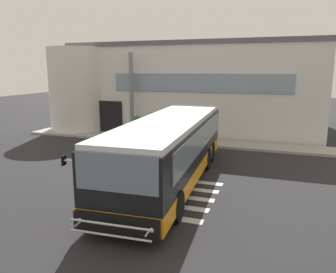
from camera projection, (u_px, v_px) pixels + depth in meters
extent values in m
cube|color=#232326|center=(150.00, 161.00, 17.13)|extent=(80.00, 90.00, 0.02)
cube|color=silver|center=(138.00, 212.00, 10.93)|extent=(4.40, 0.36, 0.01)
cube|color=silver|center=(149.00, 202.00, 11.76)|extent=(4.40, 0.36, 0.01)
cube|color=silver|center=(158.00, 193.00, 12.60)|extent=(4.40, 0.36, 0.01)
cube|color=silver|center=(165.00, 186.00, 13.43)|extent=(4.40, 0.36, 0.01)
cube|color=silver|center=(172.00, 179.00, 14.26)|extent=(4.40, 0.36, 0.01)
cube|color=silver|center=(203.00, 88.00, 27.61)|extent=(18.01, 12.00, 6.27)
cube|color=#56565B|center=(204.00, 48.00, 26.95)|extent=(18.21, 12.20, 0.30)
cylinder|color=silver|center=(79.00, 90.00, 25.22)|extent=(4.40, 4.40, 6.27)
cube|color=black|center=(111.00, 117.00, 24.15)|extent=(1.80, 0.16, 2.40)
cube|color=gray|center=(198.00, 83.00, 21.56)|extent=(12.01, 0.10, 1.20)
cube|color=#9E9B93|center=(178.00, 141.00, 21.56)|extent=(22.01, 2.00, 0.15)
cylinder|color=slate|center=(131.00, 94.00, 22.66)|extent=(0.28, 0.28, 5.64)
cube|color=black|center=(171.00, 149.00, 13.72)|extent=(3.13, 10.87, 2.15)
cube|color=orange|center=(171.00, 167.00, 13.88)|extent=(3.17, 10.91, 0.55)
cube|color=silver|center=(171.00, 121.00, 13.48)|extent=(3.02, 10.66, 0.20)
cube|color=slate|center=(117.00, 173.00, 8.59)|extent=(2.35, 0.25, 1.05)
cube|color=slate|center=(203.00, 137.00, 13.56)|extent=(0.56, 9.53, 0.95)
cube|color=slate|center=(144.00, 134.00, 14.25)|extent=(0.56, 9.53, 0.95)
cube|color=black|center=(116.00, 160.00, 8.51)|extent=(2.15, 0.22, 0.28)
cube|color=black|center=(116.00, 224.00, 8.74)|extent=(2.46, 0.33, 0.52)
sphere|color=beige|center=(152.00, 229.00, 8.43)|extent=(0.18, 0.18, 0.18)
sphere|color=beige|center=(81.00, 220.00, 8.98)|extent=(0.18, 0.18, 0.18)
cylinder|color=#B7B7BF|center=(70.00, 161.00, 9.15)|extent=(0.40, 0.07, 0.05)
cube|color=black|center=(64.00, 160.00, 9.20)|extent=(0.05, 0.20, 0.28)
cylinder|color=black|center=(176.00, 206.00, 10.23)|extent=(0.35, 1.01, 1.00)
cylinder|color=black|center=(108.00, 198.00, 10.86)|extent=(0.35, 1.01, 1.00)
cylinder|color=black|center=(207.00, 159.00, 15.64)|extent=(0.35, 1.01, 1.00)
cylinder|color=black|center=(159.00, 155.00, 16.27)|extent=(0.35, 1.01, 1.00)
cylinder|color=black|center=(211.00, 152.00, 16.86)|extent=(0.35, 1.01, 1.00)
cylinder|color=black|center=(167.00, 149.00, 17.49)|extent=(0.35, 1.01, 1.00)
cylinder|color=#B7B7BF|center=(110.00, 235.00, 8.42)|extent=(2.25, 0.18, 0.06)
cylinder|color=#B7B7BF|center=(110.00, 225.00, 8.36)|extent=(2.25, 0.18, 0.06)
cylinder|color=#B7B7BF|center=(149.00, 231.00, 8.32)|extent=(0.08, 0.50, 0.05)
cylinder|color=#B7B7BF|center=(80.00, 222.00, 8.84)|extent=(0.08, 0.50, 0.05)
cylinder|color=#2D2D33|center=(138.00, 131.00, 22.06)|extent=(0.15, 0.15, 0.85)
cylinder|color=#2D2D33|center=(136.00, 132.00, 21.95)|extent=(0.15, 0.15, 0.85)
cube|color=#338C4C|center=(137.00, 121.00, 21.86)|extent=(0.41, 0.43, 0.58)
sphere|color=tan|center=(137.00, 115.00, 21.77)|extent=(0.23, 0.23, 0.23)
cylinder|color=#338C4C|center=(140.00, 122.00, 22.00)|extent=(0.09, 0.09, 0.55)
cylinder|color=#338C4C|center=(133.00, 122.00, 21.74)|extent=(0.09, 0.09, 0.55)
cube|color=maroon|center=(136.00, 121.00, 22.00)|extent=(0.33, 0.35, 0.44)
cylinder|color=#1E2338|center=(158.00, 131.00, 22.05)|extent=(0.15, 0.15, 0.85)
cylinder|color=#1E2338|center=(156.00, 132.00, 21.96)|extent=(0.15, 0.15, 0.85)
cube|color=#338C4C|center=(157.00, 121.00, 21.86)|extent=(0.42, 0.42, 0.58)
sphere|color=tan|center=(157.00, 115.00, 21.78)|extent=(0.23, 0.23, 0.23)
cylinder|color=#338C4C|center=(160.00, 122.00, 21.98)|extent=(0.09, 0.09, 0.55)
cylinder|color=#338C4C|center=(154.00, 122.00, 21.76)|extent=(0.09, 0.09, 0.55)
cylinder|color=#4C4233|center=(165.00, 131.00, 22.17)|extent=(0.15, 0.15, 0.85)
cylinder|color=#4C4233|center=(162.00, 131.00, 22.15)|extent=(0.15, 0.15, 0.85)
cube|color=#B23333|center=(163.00, 121.00, 22.02)|extent=(0.44, 0.37, 0.58)
sphere|color=tan|center=(163.00, 115.00, 21.93)|extent=(0.23, 0.23, 0.23)
cylinder|color=#B23333|center=(167.00, 121.00, 22.06)|extent=(0.09, 0.09, 0.55)
cylinder|color=#B23333|center=(160.00, 122.00, 21.99)|extent=(0.09, 0.09, 0.55)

